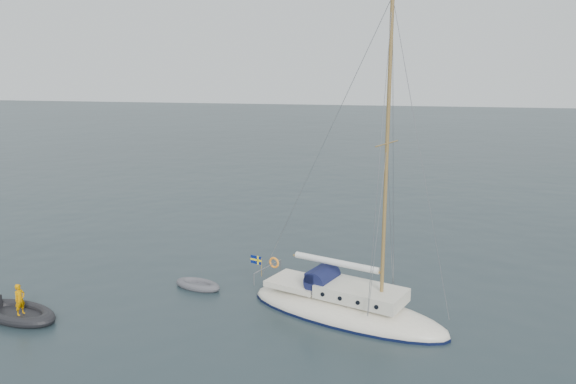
# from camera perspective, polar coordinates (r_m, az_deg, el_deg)

# --- Properties ---
(ground) EXTENTS (300.00, 300.00, 0.00)m
(ground) POSITION_cam_1_polar(r_m,az_deg,el_deg) (27.91, 0.25, -9.66)
(ground) COLOR black
(ground) RESTS_ON ground
(sailboat) EXTENTS (9.63, 2.89, 13.72)m
(sailboat) POSITION_cam_1_polar(r_m,az_deg,el_deg) (24.62, 5.91, -10.20)
(sailboat) COLOR white
(sailboat) RESTS_ON ground
(dinghy) EXTENTS (2.47, 1.12, 0.35)m
(dinghy) POSITION_cam_1_polar(r_m,az_deg,el_deg) (28.14, -9.15, -9.29)
(dinghy) COLOR #525258
(dinghy) RESTS_ON ground
(rib) EXTENTS (4.03, 1.83, 1.58)m
(rib) POSITION_cam_1_polar(r_m,az_deg,el_deg) (27.24, -25.77, -10.95)
(rib) COLOR black
(rib) RESTS_ON ground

